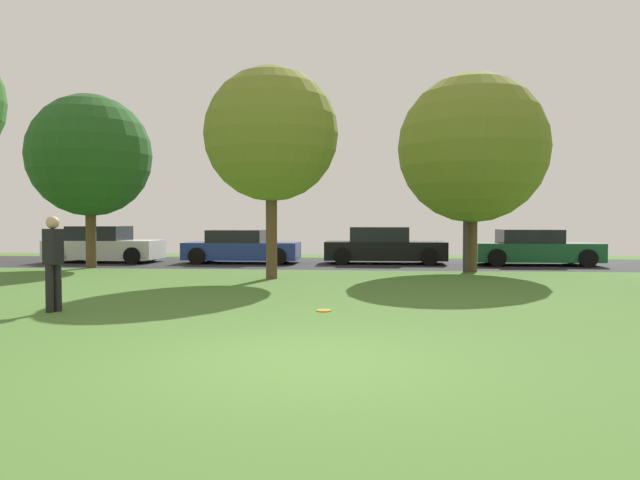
{
  "coord_description": "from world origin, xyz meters",
  "views": [
    {
      "loc": [
        0.84,
        -6.77,
        1.65
      ],
      "look_at": [
        0.0,
        2.46,
        1.34
      ],
      "focal_mm": 33.12,
      "sensor_mm": 36.0,
      "label": 1
    }
  ],
  "objects_px": {
    "maple_tree_near": "(271,135)",
    "frisbee_disc": "(324,311)",
    "parked_car_green": "(534,249)",
    "maple_tree_far": "(473,148)",
    "parked_car_white": "(104,246)",
    "parked_car_blue": "(241,248)",
    "street_lamp_post": "(465,202)",
    "person_thrower": "(53,259)",
    "parked_car_black": "(384,247)",
    "birch_tree_lone": "(90,156)"
  },
  "relations": [
    {
      "from": "street_lamp_post",
      "to": "frisbee_disc",
      "type": "bearing_deg",
      "value": -114.38
    },
    {
      "from": "parked_car_white",
      "to": "street_lamp_post",
      "type": "xyz_separation_m",
      "value": [
        13.51,
        -3.42,
        1.6
      ]
    },
    {
      "from": "frisbee_disc",
      "to": "street_lamp_post",
      "type": "relative_size",
      "value": 0.06
    },
    {
      "from": "parked_car_green",
      "to": "maple_tree_near",
      "type": "bearing_deg",
      "value": -146.2
    },
    {
      "from": "birch_tree_lone",
      "to": "maple_tree_near",
      "type": "xyz_separation_m",
      "value": [
        6.94,
        -3.24,
        0.17
      ]
    },
    {
      "from": "person_thrower",
      "to": "parked_car_green",
      "type": "relative_size",
      "value": 0.39
    },
    {
      "from": "maple_tree_far",
      "to": "maple_tree_near",
      "type": "height_order",
      "value": "maple_tree_far"
    },
    {
      "from": "birch_tree_lone",
      "to": "maple_tree_near",
      "type": "distance_m",
      "value": 7.66
    },
    {
      "from": "person_thrower",
      "to": "parked_car_blue",
      "type": "xyz_separation_m",
      "value": [
        0.65,
        12.32,
        -0.36
      ]
    },
    {
      "from": "maple_tree_far",
      "to": "parked_car_blue",
      "type": "bearing_deg",
      "value": 159.18
    },
    {
      "from": "parked_car_white",
      "to": "parked_car_black",
      "type": "xyz_separation_m",
      "value": [
        11.01,
        0.3,
        -0.01
      ]
    },
    {
      "from": "maple_tree_near",
      "to": "street_lamp_post",
      "type": "xyz_separation_m",
      "value": [
        5.77,
        2.48,
        -1.82
      ]
    },
    {
      "from": "maple_tree_near",
      "to": "person_thrower",
      "type": "relative_size",
      "value": 3.45
    },
    {
      "from": "maple_tree_near",
      "to": "parked_car_blue",
      "type": "height_order",
      "value": "maple_tree_near"
    },
    {
      "from": "maple_tree_far",
      "to": "street_lamp_post",
      "type": "relative_size",
      "value": 1.41
    },
    {
      "from": "parked_car_white",
      "to": "parked_car_blue",
      "type": "xyz_separation_m",
      "value": [
        5.51,
        0.04,
        -0.06
      ]
    },
    {
      "from": "frisbee_disc",
      "to": "parked_car_black",
      "type": "xyz_separation_m",
      "value": [
        1.29,
        12.07,
        0.63
      ]
    },
    {
      "from": "maple_tree_near",
      "to": "birch_tree_lone",
      "type": "bearing_deg",
      "value": 154.97
    },
    {
      "from": "maple_tree_far",
      "to": "street_lamp_post",
      "type": "distance_m",
      "value": 1.76
    },
    {
      "from": "birch_tree_lone",
      "to": "parked_car_green",
      "type": "relative_size",
      "value": 1.34
    },
    {
      "from": "parked_car_white",
      "to": "birch_tree_lone",
      "type": "bearing_deg",
      "value": -73.29
    },
    {
      "from": "frisbee_disc",
      "to": "parked_car_blue",
      "type": "bearing_deg",
      "value": 109.61
    },
    {
      "from": "person_thrower",
      "to": "frisbee_disc",
      "type": "bearing_deg",
      "value": 32.07
    },
    {
      "from": "street_lamp_post",
      "to": "parked_car_black",
      "type": "bearing_deg",
      "value": 123.89
    },
    {
      "from": "birch_tree_lone",
      "to": "person_thrower",
      "type": "bearing_deg",
      "value": -67.08
    },
    {
      "from": "maple_tree_far",
      "to": "maple_tree_near",
      "type": "xyz_separation_m",
      "value": [
        -6.03,
        -2.8,
        0.11
      ]
    },
    {
      "from": "frisbee_disc",
      "to": "maple_tree_near",
      "type": "bearing_deg",
      "value": 108.66
    },
    {
      "from": "frisbee_disc",
      "to": "parked_car_green",
      "type": "relative_size",
      "value": 0.06
    },
    {
      "from": "parked_car_green",
      "to": "maple_tree_far",
      "type": "bearing_deg",
      "value": -131.75
    },
    {
      "from": "person_thrower",
      "to": "parked_car_black",
      "type": "height_order",
      "value": "person_thrower"
    },
    {
      "from": "parked_car_green",
      "to": "parked_car_blue",
      "type": "bearing_deg",
      "value": 179.7
    },
    {
      "from": "maple_tree_far",
      "to": "frisbee_disc",
      "type": "height_order",
      "value": "maple_tree_far"
    },
    {
      "from": "parked_car_blue",
      "to": "maple_tree_near",
      "type": "bearing_deg",
      "value": -69.46
    },
    {
      "from": "maple_tree_far",
      "to": "maple_tree_near",
      "type": "relative_size",
      "value": 1.06
    },
    {
      "from": "frisbee_disc",
      "to": "parked_car_blue",
      "type": "relative_size",
      "value": 0.06
    },
    {
      "from": "maple_tree_near",
      "to": "frisbee_disc",
      "type": "relative_size",
      "value": 22.11
    },
    {
      "from": "frisbee_disc",
      "to": "parked_car_white",
      "type": "distance_m",
      "value": 15.28
    },
    {
      "from": "parked_car_white",
      "to": "person_thrower",
      "type": "bearing_deg",
      "value": -68.39
    },
    {
      "from": "person_thrower",
      "to": "parked_car_white",
      "type": "bearing_deg",
      "value": 137.81
    },
    {
      "from": "birch_tree_lone",
      "to": "street_lamp_post",
      "type": "height_order",
      "value": "birch_tree_lone"
    },
    {
      "from": "parked_car_blue",
      "to": "parked_car_green",
      "type": "relative_size",
      "value": 0.98
    },
    {
      "from": "parked_car_white",
      "to": "parked_car_blue",
      "type": "height_order",
      "value": "parked_car_white"
    },
    {
      "from": "maple_tree_far",
      "to": "person_thrower",
      "type": "bearing_deg",
      "value": -134.15
    },
    {
      "from": "birch_tree_lone",
      "to": "street_lamp_post",
      "type": "distance_m",
      "value": 12.84
    },
    {
      "from": "parked_car_white",
      "to": "parked_car_blue",
      "type": "relative_size",
      "value": 0.98
    },
    {
      "from": "birch_tree_lone",
      "to": "parked_car_black",
      "type": "bearing_deg",
      "value": 16.14
    },
    {
      "from": "parked_car_white",
      "to": "parked_car_blue",
      "type": "bearing_deg",
      "value": 0.43
    },
    {
      "from": "person_thrower",
      "to": "street_lamp_post",
      "type": "bearing_deg",
      "value": 71.89
    },
    {
      "from": "parked_car_black",
      "to": "parked_car_green",
      "type": "relative_size",
      "value": 1.02
    },
    {
      "from": "parked_car_white",
      "to": "street_lamp_post",
      "type": "distance_m",
      "value": 14.02
    }
  ]
}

